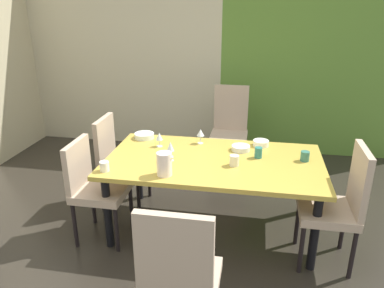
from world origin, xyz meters
name	(u,v)px	position (x,y,z in m)	size (l,w,h in m)	color
ground_plane	(166,260)	(0.00, 0.00, -0.01)	(5.41, 5.39, 0.02)	#29251E
back_panel_interior	(121,50)	(-1.28, 2.64, 1.37)	(2.86, 0.10, 2.74)	#C5BA96
garden_window_panel	(320,54)	(1.43, 2.64, 1.37)	(2.55, 0.10, 2.74)	#58802F
dining_table	(214,166)	(0.32, 0.53, 0.64)	(1.91, 1.06, 0.71)	gold
chair_left_near	(93,184)	(-0.70, 0.23, 0.52)	(0.44, 0.44, 0.91)	tan
chair_right_near	(340,202)	(1.35, 0.23, 0.56)	(0.44, 0.44, 1.01)	tan
chair_head_far	(230,126)	(0.35, 1.89, 0.57)	(0.44, 0.44, 1.06)	tan
chair_head_near	(179,277)	(0.30, -0.83, 0.57)	(0.44, 0.44, 1.04)	tan
chair_left_far	(117,157)	(-0.70, 0.83, 0.53)	(0.44, 0.44, 0.94)	tan
wine_glass_corner	(170,147)	(-0.05, 0.43, 0.84)	(0.07, 0.07, 0.18)	silver
wine_glass_east	(159,137)	(-0.23, 0.74, 0.81)	(0.07, 0.07, 0.14)	silver
wine_glass_front	(200,133)	(0.14, 0.89, 0.82)	(0.07, 0.07, 0.15)	silver
serving_bowl_west	(261,143)	(0.73, 0.94, 0.74)	(0.15, 0.15, 0.05)	white
serving_bowl_rear	(144,136)	(-0.44, 0.94, 0.74)	(0.20, 0.20, 0.05)	silver
serving_bowl_north	(241,148)	(0.55, 0.78, 0.74)	(0.17, 0.17, 0.05)	silver
cup_right	(258,153)	(0.71, 0.63, 0.76)	(0.07, 0.07, 0.10)	#2B7169
cup_left	(104,166)	(-0.53, 0.13, 0.75)	(0.08, 0.08, 0.08)	white
cup_near_window	(305,156)	(1.11, 0.63, 0.76)	(0.08, 0.08, 0.09)	#36705F
cup_near_shelf	(234,160)	(0.51, 0.43, 0.76)	(0.08, 0.08, 0.09)	beige
pitcher_south	(164,164)	(-0.03, 0.14, 0.81)	(0.14, 0.12, 0.19)	silver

